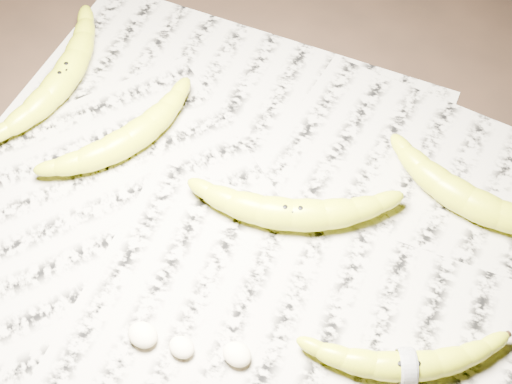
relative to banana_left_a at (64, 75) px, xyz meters
The scene contains 11 objects.
ground 0.33m from the banana_left_a, ahead, with size 3.00×3.00×0.00m, color black.
newspaper_patch 0.36m from the banana_left_a, ahead, with size 0.90×0.70×0.01m, color #A39C8B.
banana_left_a is the anchor object (origin of this frame).
banana_left_b 0.14m from the banana_left_a, 14.16° to the right, with size 0.20×0.06×0.04m, color gold, non-canonical shape.
banana_center 0.37m from the banana_left_a, ahead, with size 0.22×0.06×0.04m, color gold, non-canonical shape.
banana_taped 0.58m from the banana_left_a, 10.91° to the right, with size 0.19×0.05×0.03m, color gold, non-canonical shape.
banana_upper_a 0.55m from the banana_left_a, 11.97° to the left, with size 0.21×0.06×0.04m, color gold, non-canonical shape.
measuring_tape 0.58m from the banana_left_a, 10.91° to the right, with size 0.04×0.04×0.00m, color white.
flesh_chunk_a 0.39m from the banana_left_a, 36.24° to the right, with size 0.03×0.03×0.02m, color #F3E4BC.
flesh_chunk_b 0.42m from the banana_left_a, 31.42° to the right, with size 0.03×0.02×0.02m, color #F3E4BC.
flesh_chunk_c 0.45m from the banana_left_a, 25.08° to the right, with size 0.03×0.03×0.02m, color #F3E4BC.
Camera 1 is at (0.25, -0.37, 0.73)m, focal length 50.00 mm.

